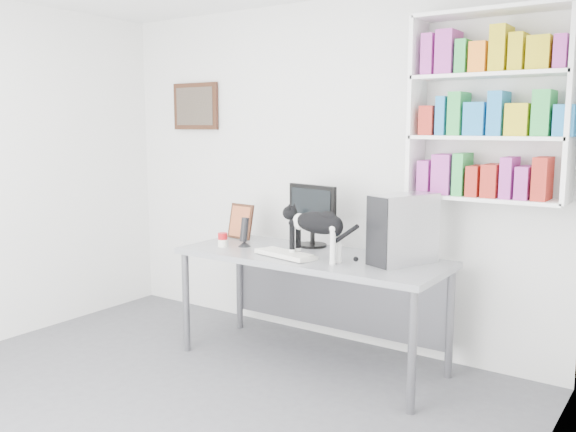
{
  "coord_description": "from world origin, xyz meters",
  "views": [
    {
      "loc": [
        2.6,
        -2.21,
        1.73
      ],
      "look_at": [
        0.03,
        1.53,
        1.05
      ],
      "focal_mm": 38.0,
      "sensor_mm": 36.0,
      "label": 1
    }
  ],
  "objects_px": {
    "speaker": "(244,231)",
    "soup_can": "(223,240)",
    "bookshelf": "(489,107)",
    "cat": "(317,235)",
    "monitor": "(313,215)",
    "keyboard": "(286,254)",
    "leaning_print": "(241,221)",
    "pc_tower": "(403,229)",
    "desk": "(311,309)"
  },
  "relations": [
    {
      "from": "bookshelf",
      "to": "desk",
      "type": "relative_size",
      "value": 0.63
    },
    {
      "from": "monitor",
      "to": "keyboard",
      "type": "distance_m",
      "value": 0.47
    },
    {
      "from": "monitor",
      "to": "leaning_print",
      "type": "relative_size",
      "value": 1.64
    },
    {
      "from": "desk",
      "to": "keyboard",
      "type": "xyz_separation_m",
      "value": [
        -0.11,
        -0.16,
        0.43
      ]
    },
    {
      "from": "desk",
      "to": "speaker",
      "type": "xyz_separation_m",
      "value": [
        -0.57,
        -0.04,
        0.52
      ]
    },
    {
      "from": "keyboard",
      "to": "soup_can",
      "type": "xyz_separation_m",
      "value": [
        -0.6,
        0.03,
        0.04
      ]
    },
    {
      "from": "keyboard",
      "to": "speaker",
      "type": "relative_size",
      "value": 2.0
    },
    {
      "from": "cat",
      "to": "keyboard",
      "type": "bearing_deg",
      "value": -168.72
    },
    {
      "from": "monitor",
      "to": "keyboard",
      "type": "xyz_separation_m",
      "value": [
        0.04,
        -0.42,
        -0.22
      ]
    },
    {
      "from": "keyboard",
      "to": "leaning_print",
      "type": "bearing_deg",
      "value": 164.1
    },
    {
      "from": "cat",
      "to": "pc_tower",
      "type": "bearing_deg",
      "value": 32.15
    },
    {
      "from": "monitor",
      "to": "soup_can",
      "type": "relative_size",
      "value": 4.57
    },
    {
      "from": "monitor",
      "to": "speaker",
      "type": "relative_size",
      "value": 2.08
    },
    {
      "from": "desk",
      "to": "keyboard",
      "type": "relative_size",
      "value": 4.21
    },
    {
      "from": "cat",
      "to": "speaker",
      "type": "bearing_deg",
      "value": 178.47
    },
    {
      "from": "bookshelf",
      "to": "pc_tower",
      "type": "height_order",
      "value": "bookshelf"
    },
    {
      "from": "cat",
      "to": "monitor",
      "type": "bearing_deg",
      "value": 132.0
    },
    {
      "from": "desk",
      "to": "leaning_print",
      "type": "height_order",
      "value": "leaning_print"
    },
    {
      "from": "keyboard",
      "to": "soup_can",
      "type": "height_order",
      "value": "soup_can"
    },
    {
      "from": "speaker",
      "to": "leaning_print",
      "type": "height_order",
      "value": "leaning_print"
    },
    {
      "from": "bookshelf",
      "to": "desk",
      "type": "distance_m",
      "value": 1.86
    },
    {
      "from": "soup_can",
      "to": "keyboard",
      "type": "bearing_deg",
      "value": -2.39
    },
    {
      "from": "bookshelf",
      "to": "soup_can",
      "type": "height_order",
      "value": "bookshelf"
    },
    {
      "from": "monitor",
      "to": "keyboard",
      "type": "bearing_deg",
      "value": -73.92
    },
    {
      "from": "pc_tower",
      "to": "cat",
      "type": "xyz_separation_m",
      "value": [
        -0.52,
        -0.25,
        -0.06
      ]
    },
    {
      "from": "speaker",
      "to": "soup_can",
      "type": "height_order",
      "value": "speaker"
    },
    {
      "from": "monitor",
      "to": "cat",
      "type": "height_order",
      "value": "monitor"
    },
    {
      "from": "desk",
      "to": "monitor",
      "type": "bearing_deg",
      "value": 119.78
    },
    {
      "from": "desk",
      "to": "keyboard",
      "type": "distance_m",
      "value": 0.47
    },
    {
      "from": "bookshelf",
      "to": "speaker",
      "type": "distance_m",
      "value": 1.96
    },
    {
      "from": "keyboard",
      "to": "desk",
      "type": "bearing_deg",
      "value": 68.46
    },
    {
      "from": "monitor",
      "to": "cat",
      "type": "xyz_separation_m",
      "value": [
        0.28,
        -0.4,
        -0.06
      ]
    },
    {
      "from": "bookshelf",
      "to": "cat",
      "type": "xyz_separation_m",
      "value": [
        -0.95,
        -0.59,
        -0.86
      ]
    },
    {
      "from": "pc_tower",
      "to": "leaning_print",
      "type": "xyz_separation_m",
      "value": [
        -1.46,
        0.09,
        -0.09
      ]
    },
    {
      "from": "speaker",
      "to": "soup_can",
      "type": "distance_m",
      "value": 0.18
    },
    {
      "from": "pc_tower",
      "to": "soup_can",
      "type": "xyz_separation_m",
      "value": [
        -1.37,
        -0.25,
        -0.18
      ]
    },
    {
      "from": "pc_tower",
      "to": "leaning_print",
      "type": "bearing_deg",
      "value": -161.65
    },
    {
      "from": "leaning_print",
      "to": "cat",
      "type": "relative_size",
      "value": 0.51
    },
    {
      "from": "cat",
      "to": "desk",
      "type": "bearing_deg",
      "value": 140.05
    },
    {
      "from": "monitor",
      "to": "speaker",
      "type": "xyz_separation_m",
      "value": [
        -0.43,
        -0.29,
        -0.13
      ]
    },
    {
      "from": "bookshelf",
      "to": "keyboard",
      "type": "height_order",
      "value": "bookshelf"
    },
    {
      "from": "desk",
      "to": "keyboard",
      "type": "bearing_deg",
      "value": -123.25
    },
    {
      "from": "desk",
      "to": "cat",
      "type": "relative_size",
      "value": 3.41
    },
    {
      "from": "desk",
      "to": "pc_tower",
      "type": "xyz_separation_m",
      "value": [
        0.66,
        0.11,
        0.64
      ]
    },
    {
      "from": "soup_can",
      "to": "cat",
      "type": "height_order",
      "value": "cat"
    },
    {
      "from": "pc_tower",
      "to": "keyboard",
      "type": "bearing_deg",
      "value": -138.71
    },
    {
      "from": "desk",
      "to": "soup_can",
      "type": "bearing_deg",
      "value": -169.08
    },
    {
      "from": "bookshelf",
      "to": "monitor",
      "type": "bearing_deg",
      "value": -170.84
    },
    {
      "from": "desk",
      "to": "cat",
      "type": "bearing_deg",
      "value": -46.7
    },
    {
      "from": "keyboard",
      "to": "soup_can",
      "type": "bearing_deg",
      "value": -170.86
    }
  ]
}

